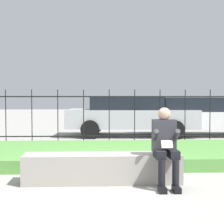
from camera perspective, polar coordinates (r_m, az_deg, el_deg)
ground_plane at (r=6.52m, az=-2.14°, el=-10.70°), size 60.00×60.00×0.00m
stone_bench at (r=6.47m, az=-1.48°, el=-8.79°), size 2.67×0.56×0.49m
person_seated_reader at (r=6.18m, az=8.11°, el=-4.71°), size 0.42×0.73×1.29m
grass_berm at (r=8.67m, az=-2.30°, el=-6.43°), size 10.64×3.05×0.26m
iron_fence at (r=10.52m, az=-2.39°, el=-0.80°), size 8.64×0.03×1.64m
car_parked_right at (r=13.91m, az=13.34°, el=-0.46°), size 4.61×2.20×1.39m
car_parked_center at (r=13.37m, az=2.88°, el=-0.45°), size 4.73×2.18×1.43m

